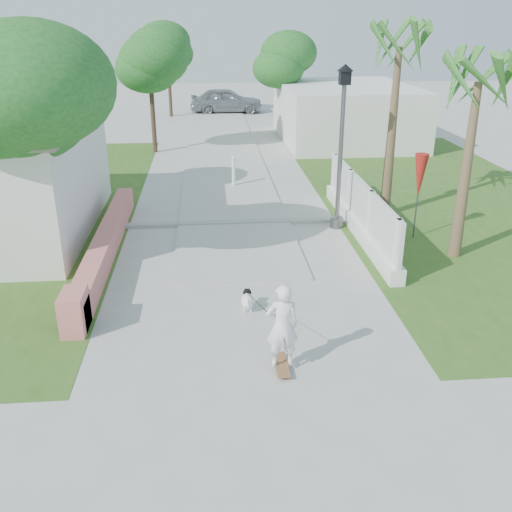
{
  "coord_description": "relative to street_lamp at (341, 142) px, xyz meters",
  "views": [
    {
      "loc": [
        -0.71,
        -9.56,
        5.51
      ],
      "look_at": [
        0.21,
        0.96,
        1.1
      ],
      "focal_mm": 40.0,
      "sensor_mm": 36.0,
      "label": 1
    }
  ],
  "objects": [
    {
      "name": "ground",
      "position": [
        -2.9,
        -5.5,
        -2.43
      ],
      "size": [
        90.0,
        90.0,
        0.0
      ],
      "primitive_type": "plane",
      "color": "#B7B7B2",
      "rests_on": "ground"
    },
    {
      "name": "path_strip",
      "position": [
        -2.9,
        14.5,
        -2.4
      ],
      "size": [
        3.2,
        36.0,
        0.06
      ],
      "primitive_type": "cube",
      "color": "#B7B7B2",
      "rests_on": "ground"
    },
    {
      "name": "curb",
      "position": [
        -2.9,
        0.5,
        -2.38
      ],
      "size": [
        6.5,
        0.25,
        0.1
      ],
      "primitive_type": "cube",
      "color": "#999993",
      "rests_on": "ground"
    },
    {
      "name": "grass_left",
      "position": [
        -9.9,
        2.5,
        -2.42
      ],
      "size": [
        8.0,
        20.0,
        0.01
      ],
      "primitive_type": "cube",
      "color": "#305B1C",
      "rests_on": "ground"
    },
    {
      "name": "grass_right",
      "position": [
        4.1,
        2.5,
        -2.42
      ],
      "size": [
        8.0,
        20.0,
        0.01
      ],
      "primitive_type": "cube",
      "color": "#305B1C",
      "rests_on": "ground"
    },
    {
      "name": "pink_wall",
      "position": [
        -6.2,
        -1.95,
        -2.11
      ],
      "size": [
        0.45,
        8.2,
        0.8
      ],
      "color": "#DE7B71",
      "rests_on": "ground"
    },
    {
      "name": "lattice_fence",
      "position": [
        0.5,
        -0.5,
        -1.88
      ],
      "size": [
        0.35,
        7.0,
        1.5
      ],
      "color": "white",
      "rests_on": "ground"
    },
    {
      "name": "building_right",
      "position": [
        3.1,
        12.5,
        -1.13
      ],
      "size": [
        6.0,
        8.0,
        2.6
      ],
      "primitive_type": "cube",
      "color": "silver",
      "rests_on": "ground"
    },
    {
      "name": "street_lamp",
      "position": [
        0.0,
        0.0,
        0.0
      ],
      "size": [
        0.44,
        0.44,
        4.44
      ],
      "color": "#59595E",
      "rests_on": "ground"
    },
    {
      "name": "bollard",
      "position": [
        -2.7,
        4.5,
        -1.84
      ],
      "size": [
        0.14,
        0.14,
        1.09
      ],
      "color": "white",
      "rests_on": "ground"
    },
    {
      "name": "patio_umbrella",
      "position": [
        1.9,
        -1.0,
        -0.74
      ],
      "size": [
        0.36,
        0.36,
        2.3
      ],
      "color": "#59595E",
      "rests_on": "ground"
    },
    {
      "name": "tree_left_near",
      "position": [
        -7.38,
        -2.52,
        1.4
      ],
      "size": [
        3.6,
        3.6,
        5.28
      ],
      "color": "#4C3826",
      "rests_on": "ground"
    },
    {
      "name": "tree_left_mid",
      "position": [
        -8.38,
        2.98,
        1.07
      ],
      "size": [
        3.2,
        3.2,
        4.85
      ],
      "color": "#4C3826",
      "rests_on": "ground"
    },
    {
      "name": "tree_path_left",
      "position": [
        -5.88,
        10.48,
        1.39
      ],
      "size": [
        3.4,
        3.4,
        5.23
      ],
      "color": "#4C3826",
      "rests_on": "ground"
    },
    {
      "name": "tree_path_right",
      "position": [
        0.32,
        14.48,
        1.07
      ],
      "size": [
        3.0,
        3.0,
        4.79
      ],
      "color": "#4C3826",
      "rests_on": "ground"
    },
    {
      "name": "tree_path_far",
      "position": [
        -5.68,
        20.48,
        1.39
      ],
      "size": [
        3.2,
        3.2,
        5.17
      ],
      "color": "#4C3826",
      "rests_on": "ground"
    },
    {
      "name": "palm_far",
      "position": [
        1.7,
        1.0,
        2.06
      ],
      "size": [
        1.8,
        1.8,
        5.3
      ],
      "color": "brown",
      "rests_on": "ground"
    },
    {
      "name": "palm_near",
      "position": [
        2.5,
        -2.3,
        1.53
      ],
      "size": [
        1.8,
        1.8,
        4.7
      ],
      "color": "brown",
      "rests_on": "ground"
    },
    {
      "name": "skateboarder",
      "position": [
        -2.64,
        -6.26,
        -1.68
      ],
      "size": [
        0.7,
        2.76,
        1.58
      ],
      "rotation": [
        0.0,
        0.0,
        3.18
      ],
      "color": "brown",
      "rests_on": "ground"
    },
    {
      "name": "dog",
      "position": [
        -2.88,
        -4.73,
        -2.21
      ],
      "size": [
        0.28,
        0.59,
        0.41
      ],
      "rotation": [
        0.0,
        0.0,
        -0.03
      ],
      "color": "white",
      "rests_on": "ground"
    },
    {
      "name": "parked_car",
      "position": [
        -2.3,
        21.66,
        -1.66
      ],
      "size": [
        4.49,
        1.83,
        1.52
      ],
      "primitive_type": "imported",
      "rotation": [
        0.0,
        0.0,
        1.58
      ],
      "color": "#B6B8BE",
      "rests_on": "ground"
    }
  ]
}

